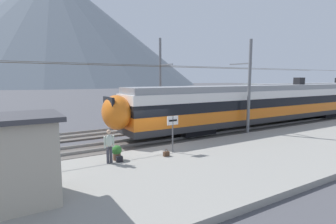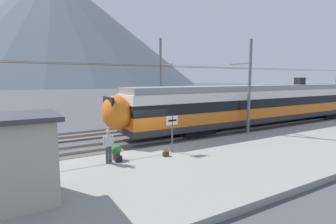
{
  "view_description": "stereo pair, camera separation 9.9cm",
  "coord_description": "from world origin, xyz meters",
  "px_view_note": "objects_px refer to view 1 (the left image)",
  "views": [
    {
      "loc": [
        -7.66,
        -14.74,
        4.43
      ],
      "look_at": [
        2.93,
        2.74,
        1.86
      ],
      "focal_mm": 28.37,
      "sensor_mm": 36.0,
      "label": 1
    },
    {
      "loc": [
        -7.58,
        -14.79,
        4.43
      ],
      "look_at": [
        2.93,
        2.74,
        1.86
      ],
      "focal_mm": 28.37,
      "sensor_mm": 36.0,
      "label": 2
    }
  ],
  "objects_px": {
    "potted_plant_platform_edge": "(117,152)",
    "catenary_mast_mid": "(248,86)",
    "train_near_platform": "(266,103)",
    "platform_sign": "(173,126)",
    "catenary_mast_far_side": "(161,80)",
    "handbag_near_sign": "(166,154)",
    "train_far_track": "(319,95)",
    "passenger_walking": "(109,144)",
    "handbag_beside_passenger": "(119,159)"
  },
  "relations": [
    {
      "from": "potted_plant_platform_edge",
      "to": "handbag_beside_passenger",
      "type": "bearing_deg",
      "value": -93.4
    },
    {
      "from": "catenary_mast_far_side",
      "to": "platform_sign",
      "type": "relative_size",
      "value": 21.03
    },
    {
      "from": "platform_sign",
      "to": "handbag_near_sign",
      "type": "bearing_deg",
      "value": -145.34
    },
    {
      "from": "catenary_mast_mid",
      "to": "handbag_beside_passenger",
      "type": "bearing_deg",
      "value": -169.54
    },
    {
      "from": "passenger_walking",
      "to": "handbag_beside_passenger",
      "type": "relative_size",
      "value": 4.02
    },
    {
      "from": "catenary_mast_far_side",
      "to": "handbag_near_sign",
      "type": "bearing_deg",
      "value": -118.44
    },
    {
      "from": "catenary_mast_mid",
      "to": "handbag_near_sign",
      "type": "distance_m",
      "value": 9.74
    },
    {
      "from": "catenary_mast_mid",
      "to": "handbag_beside_passenger",
      "type": "xyz_separation_m",
      "value": [
        -11.3,
        -2.09,
        -3.43
      ]
    },
    {
      "from": "handbag_beside_passenger",
      "to": "potted_plant_platform_edge",
      "type": "height_order",
      "value": "potted_plant_platform_edge"
    },
    {
      "from": "handbag_near_sign",
      "to": "platform_sign",
      "type": "bearing_deg",
      "value": 34.66
    },
    {
      "from": "platform_sign",
      "to": "handbag_near_sign",
      "type": "distance_m",
      "value": 1.64
    },
    {
      "from": "train_near_platform",
      "to": "potted_plant_platform_edge",
      "type": "relative_size",
      "value": 39.83
    },
    {
      "from": "passenger_walking",
      "to": "handbag_beside_passenger",
      "type": "height_order",
      "value": "passenger_walking"
    },
    {
      "from": "passenger_walking",
      "to": "train_far_track",
      "type": "bearing_deg",
      "value": 14.15
    },
    {
      "from": "passenger_walking",
      "to": "potted_plant_platform_edge",
      "type": "height_order",
      "value": "passenger_walking"
    },
    {
      "from": "handbag_beside_passenger",
      "to": "handbag_near_sign",
      "type": "bearing_deg",
      "value": -7.98
    },
    {
      "from": "train_far_track",
      "to": "catenary_mast_mid",
      "type": "height_order",
      "value": "catenary_mast_mid"
    },
    {
      "from": "train_far_track",
      "to": "platform_sign",
      "type": "relative_size",
      "value": 14.67
    },
    {
      "from": "handbag_near_sign",
      "to": "catenary_mast_mid",
      "type": "bearing_deg",
      "value": 15.54
    },
    {
      "from": "train_far_track",
      "to": "passenger_walking",
      "type": "height_order",
      "value": "train_far_track"
    },
    {
      "from": "catenary_mast_far_side",
      "to": "train_near_platform",
      "type": "bearing_deg",
      "value": -41.07
    },
    {
      "from": "train_near_platform",
      "to": "platform_sign",
      "type": "height_order",
      "value": "train_near_platform"
    },
    {
      "from": "train_near_platform",
      "to": "train_far_track",
      "type": "height_order",
      "value": "same"
    },
    {
      "from": "train_near_platform",
      "to": "train_far_track",
      "type": "relative_size",
      "value": 1.0
    },
    {
      "from": "catenary_mast_mid",
      "to": "platform_sign",
      "type": "height_order",
      "value": "catenary_mast_mid"
    },
    {
      "from": "train_far_track",
      "to": "handbag_beside_passenger",
      "type": "relative_size",
      "value": 72.26
    },
    {
      "from": "catenary_mast_mid",
      "to": "passenger_walking",
      "type": "relative_size",
      "value": 25.77
    },
    {
      "from": "potted_plant_platform_edge",
      "to": "catenary_mast_mid",
      "type": "bearing_deg",
      "value": 8.4
    },
    {
      "from": "catenary_mast_mid",
      "to": "passenger_walking",
      "type": "bearing_deg",
      "value": -170.32
    },
    {
      "from": "catenary_mast_mid",
      "to": "platform_sign",
      "type": "bearing_deg",
      "value": -166.43
    },
    {
      "from": "passenger_walking",
      "to": "handbag_beside_passenger",
      "type": "xyz_separation_m",
      "value": [
        0.48,
        -0.08,
        -0.79
      ]
    },
    {
      "from": "train_far_track",
      "to": "catenary_mast_far_side",
      "type": "distance_m",
      "value": 24.44
    },
    {
      "from": "catenary_mast_mid",
      "to": "potted_plant_platform_edge",
      "type": "bearing_deg",
      "value": -171.6
    },
    {
      "from": "train_near_platform",
      "to": "catenary_mast_mid",
      "type": "height_order",
      "value": "catenary_mast_mid"
    },
    {
      "from": "train_near_platform",
      "to": "handbag_beside_passenger",
      "type": "bearing_deg",
      "value": -166.09
    },
    {
      "from": "train_far_track",
      "to": "handbag_near_sign",
      "type": "bearing_deg",
      "value": -163.75
    },
    {
      "from": "catenary_mast_far_side",
      "to": "handbag_near_sign",
      "type": "height_order",
      "value": "catenary_mast_far_side"
    },
    {
      "from": "potted_plant_platform_edge",
      "to": "train_near_platform",
      "type": "bearing_deg",
      "value": 12.48
    },
    {
      "from": "train_near_platform",
      "to": "catenary_mast_mid",
      "type": "distance_m",
      "value": 5.1
    },
    {
      "from": "catenary_mast_far_side",
      "to": "platform_sign",
      "type": "xyz_separation_m",
      "value": [
        -5.1,
        -10.24,
        -2.48
      ]
    },
    {
      "from": "handbag_near_sign",
      "to": "train_near_platform",
      "type": "bearing_deg",
      "value": 17.83
    },
    {
      "from": "train_near_platform",
      "to": "platform_sign",
      "type": "bearing_deg",
      "value": -163.27
    },
    {
      "from": "train_far_track",
      "to": "platform_sign",
      "type": "xyz_separation_m",
      "value": [
        -29.38,
        -8.28,
        -0.42
      ]
    },
    {
      "from": "catenary_mast_mid",
      "to": "handbag_beside_passenger",
      "type": "height_order",
      "value": "catenary_mast_mid"
    },
    {
      "from": "passenger_walking",
      "to": "handbag_near_sign",
      "type": "bearing_deg",
      "value": -8.18
    },
    {
      "from": "train_far_track",
      "to": "platform_sign",
      "type": "bearing_deg",
      "value": -164.26
    },
    {
      "from": "catenary_mast_far_side",
      "to": "potted_plant_platform_edge",
      "type": "xyz_separation_m",
      "value": [
        -8.32,
        -9.96,
        -3.57
      ]
    },
    {
      "from": "train_far_track",
      "to": "handbag_beside_passenger",
      "type": "distance_m",
      "value": 33.73
    },
    {
      "from": "platform_sign",
      "to": "handbag_beside_passenger",
      "type": "bearing_deg",
      "value": -177.51
    },
    {
      "from": "train_near_platform",
      "to": "catenary_mast_mid",
      "type": "relative_size",
      "value": 0.7
    }
  ]
}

